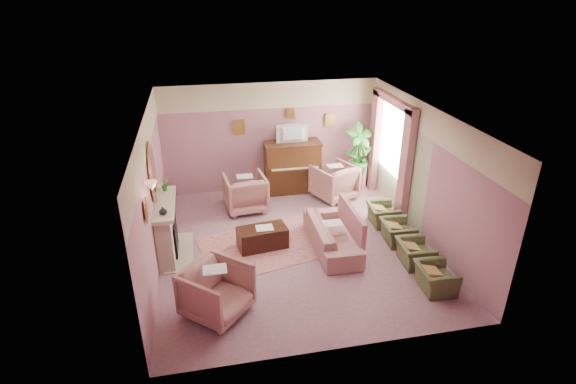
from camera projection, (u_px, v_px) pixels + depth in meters
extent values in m
cube|color=gray|center=(295.00, 245.00, 9.43)|extent=(5.50, 6.00, 0.01)
cube|color=white|center=(296.00, 115.00, 8.24)|extent=(5.50, 6.00, 0.01)
cube|color=#865D74|center=(271.00, 137.00, 11.49)|extent=(5.50, 0.02, 2.80)
cube|color=#865D74|center=(343.00, 272.00, 6.17)|extent=(5.50, 0.02, 2.80)
cube|color=#865D74|center=(152.00, 196.00, 8.34)|extent=(0.02, 6.00, 2.80)
cube|color=#865D74|center=(425.00, 173.00, 9.33)|extent=(0.02, 6.00, 2.80)
cube|color=beige|center=(270.00, 96.00, 11.02)|extent=(5.50, 0.01, 0.65)
cube|color=#A2AF86|center=(397.00, 165.00, 10.62)|extent=(0.01, 3.00, 2.15)
cube|color=#BCAF92|center=(166.00, 230.00, 8.90)|extent=(0.30, 1.40, 1.10)
cube|color=black|center=(172.00, 236.00, 8.99)|extent=(0.18, 0.72, 0.68)
cube|color=#FB3608|center=(175.00, 243.00, 9.07)|extent=(0.06, 0.54, 0.10)
cube|color=#BCAF92|center=(164.00, 204.00, 8.67)|extent=(0.40, 1.55, 0.07)
cube|color=#BCAF92|center=(179.00, 252.00, 9.17)|extent=(0.55, 1.50, 0.02)
ellipsoid|color=#B19340|center=(152.00, 172.00, 8.35)|extent=(0.04, 0.72, 1.20)
ellipsoid|color=white|center=(154.00, 172.00, 8.36)|extent=(0.01, 0.60, 1.06)
cone|color=tan|center=(151.00, 186.00, 7.36)|extent=(0.20, 0.20, 0.16)
cube|color=#3C210E|center=(292.00, 167.00, 11.62)|extent=(1.40, 0.60, 1.30)
cube|color=#3C210E|center=(295.00, 170.00, 11.28)|extent=(1.30, 0.12, 0.06)
cube|color=silver|center=(295.00, 169.00, 11.26)|extent=(1.20, 0.08, 0.02)
cube|color=#3C210E|center=(292.00, 143.00, 11.34)|extent=(1.45, 0.65, 0.04)
imported|color=black|center=(293.00, 133.00, 11.17)|extent=(0.80, 0.12, 0.48)
cube|color=#B19340|center=(239.00, 127.00, 11.18)|extent=(0.30, 0.03, 0.38)
cube|color=#B19340|center=(330.00, 120.00, 11.57)|extent=(0.26, 0.03, 0.34)
cube|color=#B19340|center=(290.00, 114.00, 11.29)|extent=(0.22, 0.03, 0.26)
cube|color=#B19340|center=(146.00, 210.00, 7.14)|extent=(0.03, 0.28, 0.36)
cube|color=beige|center=(394.00, 137.00, 10.57)|extent=(0.03, 1.40, 1.80)
cube|color=#AA616E|center=(405.00, 167.00, 9.91)|extent=(0.16, 0.34, 2.60)
cube|color=#AA616E|center=(375.00, 141.00, 11.54)|extent=(0.16, 0.34, 2.60)
cube|color=#AA616E|center=(394.00, 101.00, 10.19)|extent=(0.16, 2.20, 0.16)
imported|color=#2E7B28|center=(165.00, 185.00, 9.08)|extent=(0.16, 0.16, 0.28)
imported|color=beige|center=(163.00, 211.00, 8.18)|extent=(0.16, 0.16, 0.16)
cube|color=#B26866|center=(264.00, 246.00, 9.38)|extent=(2.85, 2.33, 0.01)
cube|color=black|center=(262.00, 238.00, 9.26)|extent=(1.06, 0.63, 0.45)
cube|color=white|center=(265.00, 228.00, 9.17)|extent=(0.35, 0.28, 0.01)
imported|color=#AD7872|center=(332.00, 230.00, 9.19)|extent=(0.66, 1.98, 0.80)
cube|color=#AA616E|center=(351.00, 220.00, 9.18)|extent=(0.10, 1.50, 0.55)
imported|color=#AD7872|center=(245.00, 191.00, 10.70)|extent=(0.94, 0.94, 0.98)
imported|color=#AD7872|center=(334.00, 180.00, 11.29)|extent=(0.94, 0.94, 0.98)
imported|color=#AD7872|center=(216.00, 289.00, 7.30)|extent=(0.94, 0.94, 0.98)
imported|color=#4D5730|center=(436.00, 274.00, 7.96)|extent=(0.50, 0.72, 0.62)
imported|color=#4D5730|center=(415.00, 250.00, 8.69)|extent=(0.50, 0.72, 0.62)
imported|color=#4D5730|center=(398.00, 229.00, 9.41)|extent=(0.50, 0.72, 0.62)
imported|color=#4D5730|center=(382.00, 211.00, 10.14)|extent=(0.50, 0.72, 0.62)
cylinder|color=white|center=(357.00, 174.00, 12.01)|extent=(0.52, 0.52, 0.70)
imported|color=#2E7B28|center=(358.00, 156.00, 11.78)|extent=(0.30, 0.30, 0.34)
imported|color=#2E7B28|center=(364.00, 158.00, 11.73)|extent=(0.16, 0.16, 0.28)
cylinder|color=brown|center=(357.00, 182.00, 11.94)|extent=(0.34, 0.34, 0.34)
imported|color=#2E7B28|center=(359.00, 151.00, 11.56)|extent=(0.76, 0.76, 1.44)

